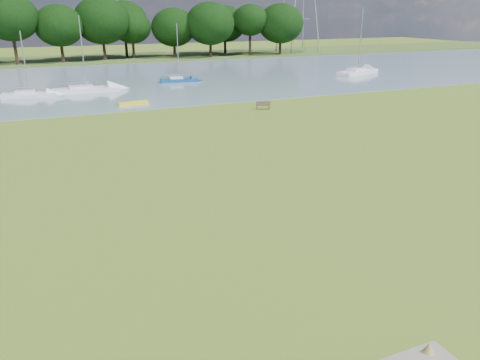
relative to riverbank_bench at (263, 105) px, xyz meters
name	(u,v)px	position (x,y,z in m)	size (l,w,h in m)	color
ground	(206,197)	(-11.92, -17.94, -0.40)	(220.00, 220.00, 0.00)	olive
river	(93,82)	(-11.92, 24.06, -0.40)	(220.00, 40.00, 0.10)	gray
far_bank	(72,60)	(-11.92, 54.06, -0.40)	(220.00, 20.00, 0.40)	#4C6626
riverbank_bench	(263,105)	(0.00, 0.00, 0.00)	(1.33, 0.85, 0.79)	brown
kayak	(133,103)	(-10.34, 6.97, -0.21)	(2.80, 0.65, 0.28)	yellow
sailboat_0	(179,79)	(-2.07, 19.66, 0.06)	(4.72, 1.71, 6.97)	navy
sailboat_2	(86,88)	(-13.62, 16.33, 0.08)	(7.07, 2.07, 7.95)	silver
sailboat_3	(358,71)	(23.09, 16.83, 0.16)	(7.76, 4.69, 8.84)	silver
sailboat_4	(29,93)	(-19.40, 15.35, 0.06)	(5.48, 2.34, 6.56)	silver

